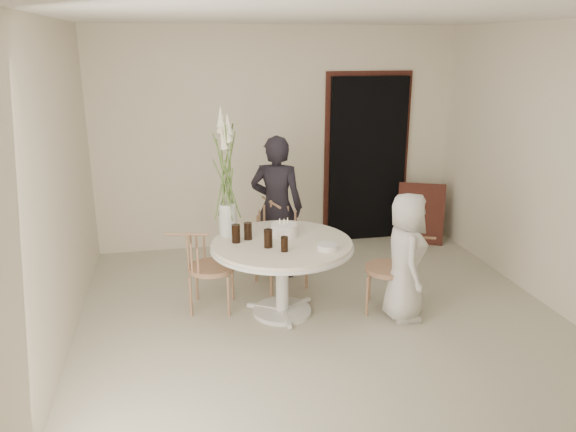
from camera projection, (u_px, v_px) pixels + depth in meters
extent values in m
plane|color=beige|center=(324.00, 321.00, 5.24)|extent=(4.50, 4.50, 0.00)
plane|color=white|center=(331.00, 15.00, 4.45)|extent=(4.50, 4.50, 0.00)
plane|color=#F2E2CA|center=(278.00, 139.00, 6.95)|extent=(4.50, 0.00, 4.50)
plane|color=#F2E2CA|center=(451.00, 287.00, 2.74)|extent=(4.50, 0.00, 4.50)
plane|color=#F2E2CA|center=(51.00, 194.00, 4.41)|extent=(0.00, 4.50, 4.50)
plane|color=#F2E2CA|center=(558.00, 169.00, 5.28)|extent=(0.00, 4.50, 4.50)
cube|color=black|center=(367.00, 160.00, 7.20)|extent=(1.00, 0.10, 2.10)
cube|color=#4F261B|center=(366.00, 155.00, 7.22)|extent=(1.12, 0.03, 2.22)
cylinder|color=silver|center=(282.00, 311.00, 5.40)|extent=(0.56, 0.56, 0.04)
cylinder|color=silver|center=(282.00, 280.00, 5.31)|extent=(0.12, 0.12, 0.65)
cylinder|color=silver|center=(282.00, 246.00, 5.21)|extent=(1.33, 1.33, 0.03)
cylinder|color=silver|center=(282.00, 243.00, 5.20)|extent=(1.30, 1.30, 0.04)
cube|color=#4F261B|center=(421.00, 214.00, 7.20)|extent=(0.61, 0.40, 0.78)
cylinder|color=tan|center=(271.00, 275.00, 5.71)|extent=(0.03, 0.03, 0.45)
cylinder|color=tan|center=(306.00, 268.00, 5.88)|extent=(0.03, 0.03, 0.45)
cylinder|color=tan|center=(256.00, 262.00, 6.06)|extent=(0.03, 0.03, 0.45)
cylinder|color=tan|center=(290.00, 256.00, 6.23)|extent=(0.03, 0.03, 0.45)
cylinder|color=tan|center=(281.00, 243.00, 5.90)|extent=(0.51, 0.51, 0.05)
cylinder|color=tan|center=(370.00, 281.00, 5.63)|extent=(0.03, 0.03, 0.40)
cylinder|color=tan|center=(367.00, 296.00, 5.30)|extent=(0.03, 0.03, 0.40)
cylinder|color=tan|center=(406.00, 284.00, 5.56)|extent=(0.03, 0.03, 0.40)
cylinder|color=tan|center=(406.00, 299.00, 5.23)|extent=(0.03, 0.03, 0.40)
cylinder|color=tan|center=(388.00, 269.00, 5.37)|extent=(0.45, 0.45, 0.04)
cylinder|color=tan|center=(228.00, 297.00, 5.28)|extent=(0.03, 0.03, 0.40)
cylinder|color=tan|center=(232.00, 281.00, 5.63)|extent=(0.03, 0.03, 0.40)
cylinder|color=tan|center=(191.00, 297.00, 5.29)|extent=(0.03, 0.03, 0.40)
cylinder|color=tan|center=(197.00, 281.00, 5.63)|extent=(0.03, 0.03, 0.40)
cylinder|color=tan|center=(211.00, 268.00, 5.39)|extent=(0.45, 0.45, 0.04)
imported|color=black|center=(277.00, 207.00, 6.09)|extent=(0.67, 0.56, 1.57)
imported|color=silver|center=(406.00, 257.00, 5.16)|extent=(0.49, 0.65, 1.21)
cylinder|color=white|center=(284.00, 230.00, 5.33)|extent=(0.25, 0.25, 0.12)
cylinder|color=#F6E39B|center=(284.00, 221.00, 5.30)|extent=(0.01, 0.01, 0.05)
cylinder|color=#F6E39B|center=(288.00, 220.00, 5.34)|extent=(0.01, 0.01, 0.05)
cylinder|color=#F6E39B|center=(280.00, 221.00, 5.31)|extent=(0.01, 0.01, 0.05)
cylinder|color=black|center=(268.00, 238.00, 5.02)|extent=(0.09, 0.09, 0.17)
cylinder|color=black|center=(284.00, 244.00, 4.93)|extent=(0.08, 0.08, 0.14)
cylinder|color=black|center=(236.00, 234.00, 5.15)|extent=(0.09, 0.09, 0.17)
cylinder|color=black|center=(248.00, 231.00, 5.23)|extent=(0.10, 0.10, 0.16)
cylinder|color=white|center=(328.00, 247.00, 4.99)|extent=(0.21, 0.21, 0.05)
cylinder|color=silver|center=(228.00, 219.00, 5.33)|extent=(0.17, 0.17, 0.31)
cylinder|color=#4D6F2F|center=(230.00, 179.00, 5.23)|extent=(0.01, 0.01, 0.78)
cone|color=white|center=(228.00, 138.00, 5.11)|extent=(0.08, 0.08, 0.20)
cylinder|color=#4D6F2F|center=(227.00, 175.00, 5.23)|extent=(0.01, 0.01, 0.84)
cone|color=white|center=(226.00, 130.00, 5.11)|extent=(0.08, 0.08, 0.20)
cylinder|color=#4D6F2F|center=(224.00, 172.00, 5.21)|extent=(0.01, 0.01, 0.91)
cone|color=white|center=(222.00, 123.00, 5.08)|extent=(0.08, 0.08, 0.20)
cylinder|color=#4D6F2F|center=(222.00, 169.00, 5.18)|extent=(0.01, 0.01, 0.98)
cone|color=white|center=(221.00, 116.00, 5.03)|extent=(0.08, 0.08, 0.20)
cylinder|color=#4D6F2F|center=(224.00, 180.00, 5.18)|extent=(0.01, 0.01, 0.78)
cone|color=white|center=(223.00, 138.00, 5.07)|extent=(0.08, 0.08, 0.20)
cylinder|color=#4D6F2F|center=(227.00, 177.00, 5.17)|extent=(0.01, 0.01, 0.84)
cone|color=white|center=(226.00, 131.00, 5.05)|extent=(0.08, 0.08, 0.20)
cylinder|color=#4D6F2F|center=(229.00, 173.00, 5.18)|extent=(0.01, 0.01, 0.91)
cone|color=white|center=(228.00, 123.00, 5.05)|extent=(0.08, 0.08, 0.20)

